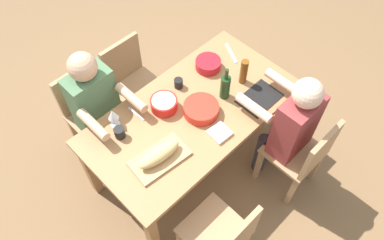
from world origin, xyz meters
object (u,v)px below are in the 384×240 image
(cutting_board, at_px, (160,158))
(cup_far_left, at_px, (120,133))
(serving_bowl_fruit, at_px, (208,64))
(beer_bottle, at_px, (244,72))
(chair_far_center, at_px, (132,80))
(diner_near_right, at_px, (290,124))
(bread_loaf, at_px, (159,154))
(cup_far_center, at_px, (179,83))
(chair_near_left, at_px, (223,237))
(wine_glass, at_px, (113,115))
(chair_far_left, at_px, (90,109))
(serving_bowl_salad, at_px, (201,109))
(wine_bottle, at_px, (225,87))
(serving_bowl_pasta, at_px, (164,104))
(napkin_stack, at_px, (219,133))
(diner_far_left, at_px, (98,105))
(chair_near_right, at_px, (303,154))
(dining_table, at_px, (192,119))

(cutting_board, distance_m, cup_far_left, 0.35)
(serving_bowl_fruit, xyz_separation_m, beer_bottle, (0.09, -0.29, 0.07))
(chair_far_center, height_order, diner_near_right, diner_near_right)
(bread_loaf, bearing_deg, chair_far_center, 63.62)
(cup_far_center, bearing_deg, chair_near_left, -118.71)
(cutting_board, bearing_deg, wine_glass, 94.72)
(chair_far_left, height_order, serving_bowl_salad, chair_far_left)
(bread_loaf, xyz_separation_m, wine_bottle, (0.72, 0.07, 0.04))
(serving_bowl_fruit, bearing_deg, serving_bowl_pasta, -174.12)
(chair_far_center, bearing_deg, serving_bowl_salad, -87.13)
(cup_far_left, distance_m, napkin_stack, 0.70)
(diner_far_left, distance_m, serving_bowl_fruit, 0.93)
(serving_bowl_salad, bearing_deg, serving_bowl_pasta, 126.29)
(chair_far_left, distance_m, cup_far_left, 0.63)
(diner_near_right, bearing_deg, serving_bowl_fruit, 93.45)
(beer_bottle, bearing_deg, serving_bowl_salad, 178.29)
(chair_near_right, bearing_deg, bread_loaf, 145.19)
(chair_far_left, relative_size, bread_loaf, 2.66)
(serving_bowl_pasta, bearing_deg, cup_far_left, 175.11)
(wine_glass, distance_m, napkin_stack, 0.76)
(dining_table, height_order, beer_bottle, beer_bottle)
(diner_near_right, height_order, serving_bowl_pasta, diner_near_right)
(cup_far_center, bearing_deg, beer_bottle, -38.46)
(chair_near_right, height_order, diner_far_left, diner_far_left)
(napkin_stack, bearing_deg, beer_bottle, 23.22)
(chair_near_right, height_order, napkin_stack, chair_near_right)
(chair_near_right, bearing_deg, cup_far_left, 135.24)
(chair_near_left, bearing_deg, serving_bowl_pasta, 70.44)
(chair_far_center, height_order, cutting_board, chair_far_center)
(cutting_board, relative_size, bread_loaf, 1.25)
(chair_near_left, xyz_separation_m, serving_bowl_fruit, (0.86, 0.98, 0.30))
(chair_near_right, xyz_separation_m, chair_far_left, (-0.90, 1.51, 0.00))
(bread_loaf, relative_size, wine_glass, 1.93)
(dining_table, height_order, bread_loaf, bread_loaf)
(napkin_stack, bearing_deg, diner_near_right, -32.64)
(wine_bottle, distance_m, wine_glass, 0.84)
(chair_near_left, relative_size, bread_loaf, 2.66)
(dining_table, bearing_deg, chair_near_right, -59.10)
(wine_bottle, relative_size, beer_bottle, 1.32)
(diner_far_left, relative_size, wine_glass, 7.23)
(dining_table, xyz_separation_m, cup_far_center, (0.10, 0.25, 0.13))
(diner_near_right, bearing_deg, chair_near_left, -168.52)
(dining_table, height_order, wine_glass, wine_glass)
(chair_far_left, bearing_deg, cup_far_center, -42.91)
(serving_bowl_salad, height_order, napkin_stack, serving_bowl_salad)
(wine_glass, distance_m, cup_far_left, 0.13)
(wine_glass, height_order, napkin_stack, wine_glass)
(wine_bottle, height_order, cup_far_center, wine_bottle)
(chair_near_right, distance_m, wine_bottle, 0.80)
(chair_near_right, height_order, wine_glass, wine_glass)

